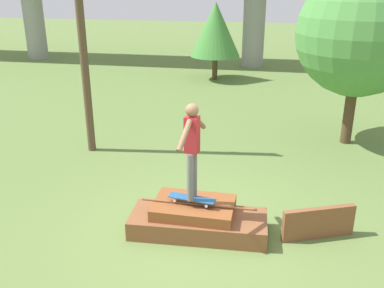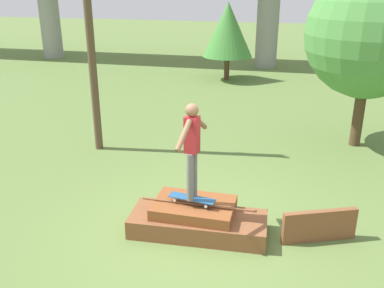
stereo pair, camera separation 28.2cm
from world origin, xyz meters
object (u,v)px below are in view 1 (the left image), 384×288
(skater, at_px, (192,145))
(utility_pole, at_px, (81,28))
(tree_behind_right, at_px, (216,30))
(skateboard, at_px, (192,198))
(tree_behind_left, at_px, (360,34))

(skater, bearing_deg, utility_pole, 134.95)
(skater, xyz_separation_m, utility_pole, (-3.36, 3.37, 1.47))
(tree_behind_right, bearing_deg, skater, -83.80)
(skateboard, relative_size, skater, 0.50)
(tree_behind_right, bearing_deg, utility_pole, -102.53)
(skater, relative_size, tree_behind_right, 0.51)
(skateboard, relative_size, utility_pole, 0.14)
(skateboard, distance_m, skater, 1.01)
(utility_pole, xyz_separation_m, tree_behind_left, (6.71, 1.86, -0.19))
(tree_behind_left, bearing_deg, utility_pole, -164.52)
(skateboard, distance_m, tree_behind_left, 6.61)
(skateboard, xyz_separation_m, skater, (0.00, -0.00, 1.01))
(tree_behind_right, bearing_deg, skateboard, -83.80)
(skateboard, bearing_deg, skater, -14.04)
(skater, bearing_deg, skateboard, 165.96)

